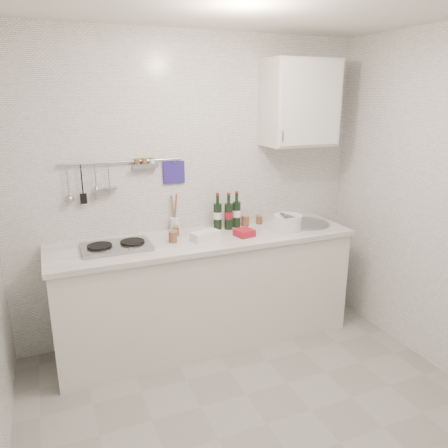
# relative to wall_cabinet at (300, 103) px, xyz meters

# --- Properties ---
(floor) EXTENTS (3.00, 3.00, 0.00)m
(floor) POSITION_rel_wall_cabinet_xyz_m (-0.90, -1.22, -1.95)
(floor) COLOR gray
(floor) RESTS_ON ground
(back_wall) EXTENTS (3.00, 0.02, 2.50)m
(back_wall) POSITION_rel_wall_cabinet_xyz_m (-0.90, 0.18, -0.70)
(back_wall) COLOR silver
(back_wall) RESTS_ON floor
(counter) EXTENTS (2.44, 0.64, 0.96)m
(counter) POSITION_rel_wall_cabinet_xyz_m (-0.89, -0.12, -1.52)
(counter) COLOR silver
(counter) RESTS_ON floor
(wall_rail) EXTENTS (0.98, 0.09, 0.34)m
(wall_rail) POSITION_rel_wall_cabinet_xyz_m (-1.50, 0.15, -0.52)
(wall_rail) COLOR #93969B
(wall_rail) RESTS_ON back_wall
(wall_cabinet) EXTENTS (0.60, 0.38, 0.70)m
(wall_cabinet) POSITION_rel_wall_cabinet_xyz_m (0.00, 0.00, 0.00)
(wall_cabinet) COLOR silver
(wall_cabinet) RESTS_ON back_wall
(plate_stack_hob) EXTENTS (0.25, 0.25, 0.02)m
(plate_stack_hob) POSITION_rel_wall_cabinet_xyz_m (-1.57, -0.04, -1.02)
(plate_stack_hob) COLOR #526CBA
(plate_stack_hob) RESTS_ON counter
(plate_stack_sink) EXTENTS (0.31, 0.29, 0.12)m
(plate_stack_sink) POSITION_rel_wall_cabinet_xyz_m (-0.18, -0.16, -0.98)
(plate_stack_sink) COLOR white
(plate_stack_sink) RESTS_ON counter
(wine_bottles) EXTENTS (0.25, 0.11, 0.31)m
(wine_bottles) POSITION_rel_wall_cabinet_xyz_m (-0.64, 0.04, -0.87)
(wine_bottles) COLOR black
(wine_bottles) RESTS_ON counter
(butter_dish) EXTENTS (0.25, 0.17, 0.07)m
(butter_dish) POSITION_rel_wall_cabinet_xyz_m (-0.92, -0.18, -1.00)
(butter_dish) COLOR white
(butter_dish) RESTS_ON counter
(strawberry_punnet) EXTENTS (0.16, 0.16, 0.06)m
(strawberry_punnet) POSITION_rel_wall_cabinet_xyz_m (-0.60, -0.21, -1.00)
(strawberry_punnet) COLOR red
(strawberry_punnet) RESTS_ON counter
(utensil_crock) EXTENTS (0.08, 0.08, 0.32)m
(utensil_crock) POSITION_rel_wall_cabinet_xyz_m (-1.07, 0.13, -0.95)
(utensil_crock) COLOR white
(utensil_crock) RESTS_ON counter
(jar_a) EXTENTS (0.06, 0.06, 0.08)m
(jar_a) POSITION_rel_wall_cabinet_xyz_m (-1.10, 0.02, -0.99)
(jar_a) COLOR brown
(jar_a) RESTS_ON counter
(jar_b) EXTENTS (0.06, 0.06, 0.08)m
(jar_b) POSITION_rel_wall_cabinet_xyz_m (-0.32, 0.06, -0.99)
(jar_b) COLOR brown
(jar_b) RESTS_ON counter
(jar_c) EXTENTS (0.07, 0.07, 0.10)m
(jar_c) POSITION_rel_wall_cabinet_xyz_m (-0.47, 0.05, -0.98)
(jar_c) COLOR brown
(jar_c) RESTS_ON counter
(jar_d) EXTENTS (0.07, 0.07, 0.10)m
(jar_d) POSITION_rel_wall_cabinet_xyz_m (-1.17, -0.14, -0.98)
(jar_d) COLOR brown
(jar_d) RESTS_ON counter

